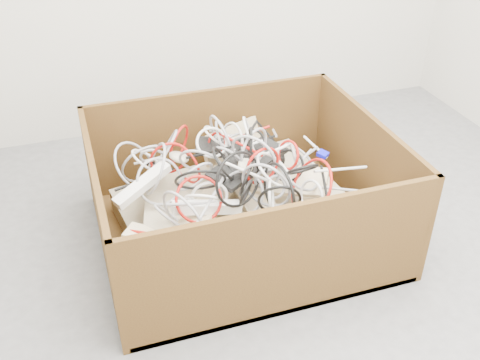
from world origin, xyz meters
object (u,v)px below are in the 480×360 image
object	(u,v)px
power_strip_left	(142,185)
vga_plug	(323,154)
cardboard_box	(238,214)
power_strip_right	(207,207)

from	to	relation	value
power_strip_left	vga_plug	xyz separation A→B (m)	(0.82, -0.01, -0.00)
cardboard_box	power_strip_left	distance (m)	0.47
vga_plug	power_strip_left	bearing A→B (deg)	-127.80
cardboard_box	power_strip_right	xyz separation A→B (m)	(-0.19, -0.19, 0.21)
power_strip_right	cardboard_box	bearing A→B (deg)	47.72
cardboard_box	vga_plug	distance (m)	0.47
cardboard_box	vga_plug	bearing A→B (deg)	2.76
power_strip_right	vga_plug	distance (m)	0.64
vga_plug	power_strip_right	bearing A→B (deg)	-107.96
vga_plug	cardboard_box	bearing A→B (deg)	-124.50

